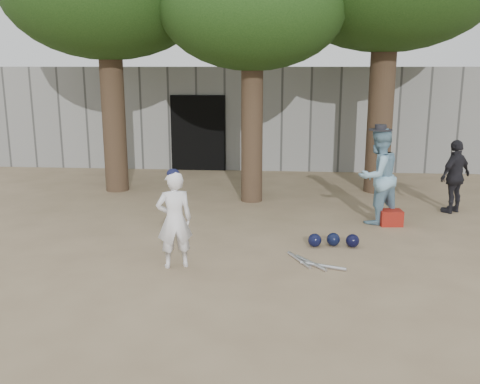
# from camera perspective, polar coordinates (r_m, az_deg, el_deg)

# --- Properties ---
(ground) EXTENTS (70.00, 70.00, 0.00)m
(ground) POSITION_cam_1_polar(r_m,az_deg,el_deg) (8.35, -4.72, -7.85)
(ground) COLOR #937C5E
(ground) RESTS_ON ground
(boy_player) EXTENTS (0.63, 0.52, 1.49)m
(boy_player) POSITION_cam_1_polar(r_m,az_deg,el_deg) (8.12, -7.01, -2.96)
(boy_player) COLOR white
(boy_player) RESTS_ON ground
(spectator_blue) EXTENTS (1.14, 1.10, 1.86)m
(spectator_blue) POSITION_cam_1_polar(r_m,az_deg,el_deg) (10.68, 14.49, 1.64)
(spectator_blue) COLOR #7BA7BE
(spectator_blue) RESTS_ON ground
(spectator_dark) EXTENTS (0.93, 0.86, 1.54)m
(spectator_dark) POSITION_cam_1_polar(r_m,az_deg,el_deg) (11.99, 21.96, 1.54)
(spectator_dark) COLOR black
(spectator_dark) RESTS_ON ground
(red_bag) EXTENTS (0.45, 0.36, 0.30)m
(red_bag) POSITION_cam_1_polar(r_m,az_deg,el_deg) (10.75, 15.77, -2.65)
(red_bag) COLOR maroon
(red_bag) RESTS_ON ground
(back_building) EXTENTS (16.00, 5.24, 3.00)m
(back_building) POSITION_cam_1_polar(r_m,az_deg,el_deg) (18.13, 0.56, 8.48)
(back_building) COLOR gray
(back_building) RESTS_ON ground
(helmet_row) EXTENTS (0.87, 0.30, 0.23)m
(helmet_row) POSITION_cam_1_polar(r_m,az_deg,el_deg) (9.28, 9.94, -5.07)
(helmet_row) COLOR black
(helmet_row) RESTS_ON ground
(bat_pile) EXTENTS (0.89, 0.76, 0.06)m
(bat_pile) POSITION_cam_1_polar(r_m,az_deg,el_deg) (8.44, 7.57, -7.50)
(bat_pile) COLOR silver
(bat_pile) RESTS_ON ground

